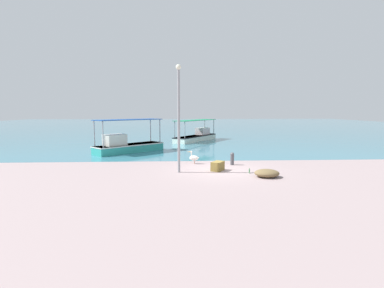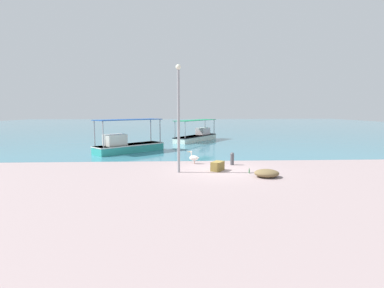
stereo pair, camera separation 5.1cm
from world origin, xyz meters
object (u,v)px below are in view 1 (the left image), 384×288
at_px(fishing_boat_near_left, 127,145).
at_px(pelican, 194,158).
at_px(net_pile, 267,173).
at_px(glass_bottle, 249,171).
at_px(cargo_crate, 218,166).
at_px(mooring_bollard, 232,158).
at_px(lamp_post, 179,113).
at_px(fishing_boat_outer, 197,136).

distance_m(fishing_boat_near_left, pelican, 7.16).
height_order(net_pile, glass_bottle, net_pile).
xyz_separation_m(cargo_crate, glass_bottle, (1.57, -0.74, -0.14)).
distance_m(pelican, mooring_bollard, 2.34).
bearing_deg(lamp_post, glass_bottle, -6.31).
xyz_separation_m(fishing_boat_outer, mooring_bollard, (1.17, -14.22, -0.13)).
distance_m(pelican, glass_bottle, 4.01).
relative_size(mooring_bollard, glass_bottle, 2.82).
distance_m(pelican, lamp_post, 3.86).
distance_m(mooring_bollard, net_pile, 3.54).
relative_size(fishing_boat_outer, cargo_crate, 8.37).
bearing_deg(net_pile, glass_bottle, 123.63).
bearing_deg(net_pile, cargo_crate, 142.48).
bearing_deg(pelican, lamp_post, -110.59).
relative_size(fishing_boat_outer, mooring_bollard, 8.64).
bearing_deg(cargo_crate, net_pile, -37.52).
bearing_deg(glass_bottle, lamp_post, 173.69).
relative_size(fishing_boat_outer, pelican, 8.23).
relative_size(fishing_boat_outer, net_pile, 5.37).
relative_size(mooring_bollard, net_pile, 0.62).
distance_m(fishing_boat_outer, mooring_bollard, 14.27).
relative_size(fishing_boat_outer, lamp_post, 1.17).
bearing_deg(glass_bottle, net_pile, -56.37).
height_order(cargo_crate, glass_bottle, cargo_crate).
height_order(mooring_bollard, cargo_crate, mooring_bollard).
bearing_deg(pelican, fishing_boat_near_left, 133.45).
distance_m(fishing_boat_outer, net_pile, 17.72).
height_order(fishing_boat_outer, pelican, fishing_boat_outer).
bearing_deg(fishing_boat_outer, cargo_crate, -89.77).
bearing_deg(mooring_bollard, fishing_boat_near_left, 141.62).
xyz_separation_m(lamp_post, cargo_crate, (2.12, 0.33, -2.91)).
bearing_deg(cargo_crate, mooring_bollard, 56.33).
bearing_deg(net_pile, mooring_bollard, 108.18).
distance_m(net_pile, cargo_crate, 2.78).
bearing_deg(lamp_post, pelican, 69.41).
distance_m(lamp_post, mooring_bollard, 4.68).
height_order(fishing_boat_outer, net_pile, fishing_boat_outer).
relative_size(fishing_boat_near_left, glass_bottle, 19.46).
distance_m(mooring_bollard, cargo_crate, 2.00).
bearing_deg(fishing_boat_near_left, glass_bottle, -46.57).
relative_size(pelican, mooring_bollard, 1.05).
height_order(lamp_post, net_pile, lamp_post).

